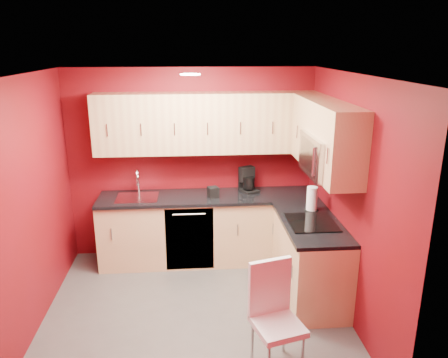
{
  "coord_description": "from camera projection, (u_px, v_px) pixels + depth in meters",
  "views": [
    {
      "loc": [
        -0.03,
        -4.1,
        2.76
      ],
      "look_at": [
        0.35,
        0.55,
        1.32
      ],
      "focal_mm": 35.0,
      "sensor_mm": 36.0,
      "label": 1
    }
  ],
  "objects": [
    {
      "name": "countertop_right",
      "position": [
        311.0,
        223.0,
        4.78
      ],
      "size": [
        0.63,
        1.27,
        0.04
      ],
      "primitive_type": "cube",
      "color": "black",
      "rests_on": "base_cabinets_right"
    },
    {
      "name": "downlight",
      "position": [
        190.0,
        74.0,
        4.27
      ],
      "size": [
        0.2,
        0.2,
        0.01
      ],
      "primitive_type": "cylinder",
      "color": "white",
      "rests_on": "ceiling"
    },
    {
      "name": "upper_cabinets_right",
      "position": [
        324.0,
        130.0,
        4.69
      ],
      "size": [
        0.35,
        1.55,
        0.75
      ],
      "color": "tan",
      "rests_on": "wall_right"
    },
    {
      "name": "napkin_holder",
      "position": [
        213.0,
        192.0,
        5.52
      ],
      "size": [
        0.16,
        0.16,
        0.13
      ],
      "primitive_type": null,
      "rotation": [
        0.0,
        0.0,
        0.31
      ],
      "color": "black",
      "rests_on": "countertop_back"
    },
    {
      "name": "ceiling",
      "position": [
        190.0,
        75.0,
        3.98
      ],
      "size": [
        3.2,
        3.2,
        0.0
      ],
      "primitive_type": "plane",
      "rotation": [
        3.14,
        0.0,
        0.0
      ],
      "color": "white",
      "rests_on": "wall_back"
    },
    {
      "name": "wall_front",
      "position": [
        196.0,
        281.0,
        2.92
      ],
      "size": [
        3.2,
        0.0,
        3.2
      ],
      "primitive_type": "plane",
      "rotation": [
        -1.57,
        0.0,
        0.0
      ],
      "color": "#640913",
      "rests_on": "floor"
    },
    {
      "name": "dining_chair",
      "position": [
        278.0,
        320.0,
        3.76
      ],
      "size": [
        0.49,
        0.51,
        0.98
      ],
      "primitive_type": null,
      "rotation": [
        0.0,
        0.0,
        0.27
      ],
      "color": "white",
      "rests_on": "floor"
    },
    {
      "name": "floor",
      "position": [
        196.0,
        311.0,
        4.72
      ],
      "size": [
        3.2,
        3.2,
        0.0
      ],
      "primitive_type": "plane",
      "color": "#4C4946",
      "rests_on": "ground"
    },
    {
      "name": "upper_cabinets_back",
      "position": [
        207.0,
        123.0,
        5.46
      ],
      "size": [
        2.8,
        0.35,
        0.75
      ],
      "primitive_type": "cube",
      "color": "tan",
      "rests_on": "wall_back"
    },
    {
      "name": "wall_right",
      "position": [
        349.0,
        199.0,
        4.48
      ],
      "size": [
        0.0,
        3.0,
        3.0
      ],
      "primitive_type": "plane",
      "rotation": [
        1.57,
        0.0,
        -1.57
      ],
      "color": "#640913",
      "rests_on": "floor"
    },
    {
      "name": "microwave",
      "position": [
        327.0,
        156.0,
        4.53
      ],
      "size": [
        0.42,
        0.76,
        0.42
      ],
      "color": "silver",
      "rests_on": "upper_cabinets_right"
    },
    {
      "name": "coffee_maker",
      "position": [
        249.0,
        180.0,
        5.7
      ],
      "size": [
        0.29,
        0.32,
        0.32
      ],
      "primitive_type": null,
      "rotation": [
        0.0,
        0.0,
        0.44
      ],
      "color": "black",
      "rests_on": "countertop_back"
    },
    {
      "name": "wall_back",
      "position": [
        192.0,
        164.0,
        5.78
      ],
      "size": [
        3.2,
        0.0,
        3.2
      ],
      "primitive_type": "plane",
      "rotation": [
        1.57,
        0.0,
        0.0
      ],
      "color": "#640913",
      "rests_on": "floor"
    },
    {
      "name": "wall_left",
      "position": [
        28.0,
        208.0,
        4.23
      ],
      "size": [
        0.0,
        3.0,
        3.0
      ],
      "primitive_type": "plane",
      "rotation": [
        1.57,
        0.0,
        1.57
      ],
      "color": "#640913",
      "rests_on": "floor"
    },
    {
      "name": "paper_towel",
      "position": [
        312.0,
        199.0,
        5.05
      ],
      "size": [
        0.18,
        0.18,
        0.29
      ],
      "primitive_type": null,
      "rotation": [
        0.0,
        0.0,
        -0.11
      ],
      "color": "white",
      "rests_on": "countertop_right"
    },
    {
      "name": "dishwasher_front",
      "position": [
        190.0,
        239.0,
        5.45
      ],
      "size": [
        0.6,
        0.02,
        0.82
      ],
      "primitive_type": "cube",
      "color": "black",
      "rests_on": "base_cabinets_back"
    },
    {
      "name": "cooktop",
      "position": [
        312.0,
        222.0,
        4.74
      ],
      "size": [
        0.5,
        0.55,
        0.01
      ],
      "primitive_type": "cube",
      "color": "black",
      "rests_on": "countertop_right"
    },
    {
      "name": "sink",
      "position": [
        137.0,
        194.0,
        5.53
      ],
      "size": [
        0.52,
        0.42,
        0.35
      ],
      "color": "silver",
      "rests_on": "countertop_back"
    },
    {
      "name": "base_cabinets_right",
      "position": [
        310.0,
        260.0,
        4.93
      ],
      "size": [
        0.6,
        1.3,
        0.87
      ],
      "primitive_type": "cube",
      "color": "#E8B984",
      "rests_on": "floor"
    },
    {
      "name": "countertop_back",
      "position": [
        208.0,
        197.0,
        5.6
      ],
      "size": [
        2.8,
        0.63,
        0.04
      ],
      "primitive_type": "cube",
      "color": "black",
      "rests_on": "base_cabinets_back"
    },
    {
      "name": "base_cabinets_back",
      "position": [
        209.0,
        229.0,
        5.75
      ],
      "size": [
        2.8,
        0.6,
        0.87
      ],
      "primitive_type": "cube",
      "color": "#E8B984",
      "rests_on": "floor"
    }
  ]
}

